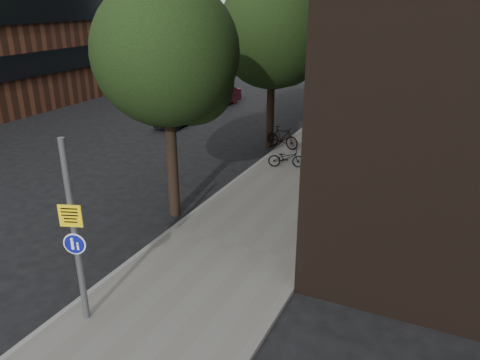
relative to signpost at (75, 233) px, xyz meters
The scene contains 15 objects.
ground 2.84m from the signpost, 37.48° to the left, with size 120.00×120.00×0.00m, color black.
sidewalk 11.38m from the signpost, 81.65° to the left, with size 4.50×60.00×0.12m, color #5F5C58.
curb_edge 11.28m from the signpost, 93.25° to the left, with size 0.15×60.00×0.13m, color slate.
street_tree_near 6.48m from the signpost, 101.48° to the left, with size 4.40×4.40×7.50m.
street_tree_mid 14.53m from the signpost, 94.66° to the left, with size 5.00×5.00×7.80m.
street_tree_far 23.40m from the signpost, 92.86° to the left, with size 5.00×5.00×7.80m.
signpost is the anchor object (origin of this frame).
pedestrian 9.06m from the signpost, 73.28° to the left, with size 0.55×0.36×1.51m, color black.
parked_bike_facade_near 8.42m from the signpost, 65.87° to the left, with size 0.60×1.71×0.90m, color black.
parked_bike_facade_far 10.25m from the signpost, 70.54° to the left, with size 0.47×1.67×1.00m, color black.
parked_bike_curb_near 11.39m from the signpost, 86.65° to the left, with size 0.53×1.52×0.80m, color black.
parked_bike_curb_far 13.72m from the signpost, 91.80° to the left, with size 0.49×1.73×1.04m, color black.
parked_car_near 17.22m from the signpost, 115.32° to the left, with size 1.40×3.49×1.19m, color black.
parked_car_mid 22.05m from the signpost, 110.38° to the left, with size 1.39×3.97×1.31m, color #4E1620.
parked_car_far 31.75m from the signpost, 103.29° to the left, with size 1.66×4.07×1.18m, color #1C2133.
Camera 1 is at (5.47, -7.41, 6.91)m, focal length 35.00 mm.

